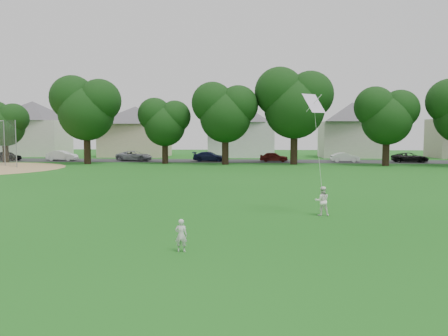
{
  "coord_description": "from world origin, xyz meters",
  "views": [
    {
      "loc": [
        2.25,
        -12.72,
        3.48
      ],
      "look_at": [
        1.14,
        2.0,
        2.3
      ],
      "focal_mm": 35.0,
      "sensor_mm": 36.0,
      "label": 1
    }
  ],
  "objects": [
    {
      "name": "parked_cars",
      "position": [
        4.09,
        41.0,
        0.61
      ],
      "size": [
        71.51,
        2.6,
        1.27
      ],
      "color": "black",
      "rests_on": "ground"
    },
    {
      "name": "toddler",
      "position": [
        0.05,
        -0.27,
        0.49
      ],
      "size": [
        0.36,
        0.24,
        0.98
      ],
      "primitive_type": "imported",
      "rotation": [
        0.0,
        0.0,
        3.15
      ],
      "color": "silver",
      "rests_on": "ground"
    },
    {
      "name": "tree_row",
      "position": [
        3.46,
        35.7,
        6.44
      ],
      "size": [
        82.7,
        8.66,
        11.1
      ],
      "color": "black",
      "rests_on": "ground"
    },
    {
      "name": "ground",
      "position": [
        0.0,
        0.0,
        0.0
      ],
      "size": [
        160.0,
        160.0,
        0.0
      ],
      "primitive_type": "plane",
      "color": "#155714",
      "rests_on": "ground"
    },
    {
      "name": "street",
      "position": [
        0.0,
        42.0,
        0.01
      ],
      "size": [
        90.0,
        7.0,
        0.01
      ],
      "primitive_type": "cube",
      "color": "#2D2D30",
      "rests_on": "ground"
    },
    {
      "name": "kite",
      "position": [
        4.81,
        5.79,
        2.81
      ],
      "size": [
        1.17,
        1.12,
        4.24
      ],
      "color": "white",
      "rests_on": "ground"
    },
    {
      "name": "house_row",
      "position": [
        -0.61,
        52.0,
        5.0
      ],
      "size": [
        77.68,
        14.06,
        10.14
      ],
      "color": "silver",
      "rests_on": "ground"
    },
    {
      "name": "older_boy",
      "position": [
        5.02,
        5.8,
        0.62
      ],
      "size": [
        0.61,
        0.48,
        1.24
      ],
      "primitive_type": "imported",
      "rotation": [
        0.0,
        0.0,
        3.16
      ],
      "color": "white",
      "rests_on": "ground"
    }
  ]
}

